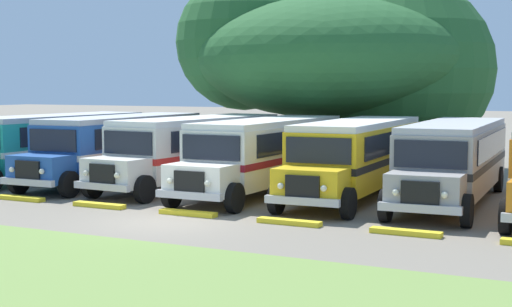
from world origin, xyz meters
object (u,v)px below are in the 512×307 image
at_px(parked_bus_slot_4, 357,154).
at_px(broad_shade_tree, 342,57).
at_px(parked_bus_slot_0, 55,143).
at_px(parked_bus_slot_3, 266,152).
at_px(parked_bus_slot_1, 120,145).
at_px(parked_bus_slot_2, 196,147).
at_px(parked_bus_slot_5, 454,158).

distance_m(parked_bus_slot_4, broad_shade_tree, 11.23).
distance_m(parked_bus_slot_0, parked_bus_slot_4, 13.95).
height_order(parked_bus_slot_0, parked_bus_slot_3, same).
bearing_deg(parked_bus_slot_1, parked_bus_slot_4, 90.07).
bearing_deg(parked_bus_slot_2, parked_bus_slot_1, -82.75).
distance_m(parked_bus_slot_1, parked_bus_slot_5, 14.16).
bearing_deg(broad_shade_tree, parked_bus_slot_3, -85.90).
relative_size(parked_bus_slot_1, parked_bus_slot_4, 1.00).
bearing_deg(parked_bus_slot_0, parked_bus_slot_1, 96.47).
height_order(parked_bus_slot_2, broad_shade_tree, broad_shade_tree).
height_order(parked_bus_slot_0, parked_bus_slot_4, same).
bearing_deg(parked_bus_slot_5, parked_bus_slot_2, -91.60).
bearing_deg(parked_bus_slot_0, broad_shade_tree, 137.33).
bearing_deg(parked_bus_slot_4, parked_bus_slot_0, -89.98).
bearing_deg(parked_bus_slot_2, parked_bus_slot_3, 85.73).
xyz_separation_m(parked_bus_slot_1, parked_bus_slot_2, (3.66, 0.26, 0.00)).
bearing_deg(parked_bus_slot_1, parked_bus_slot_2, 92.45).
relative_size(parked_bus_slot_2, broad_shade_tree, 0.71).
distance_m(parked_bus_slot_3, broad_shade_tree, 10.90).
height_order(parked_bus_slot_1, parked_bus_slot_5, same).
relative_size(parked_bus_slot_0, parked_bus_slot_5, 1.00).
xyz_separation_m(parked_bus_slot_4, parked_bus_slot_5, (3.51, 0.23, 0.00)).
bearing_deg(parked_bus_slot_3, parked_bus_slot_1, -92.04).
height_order(parked_bus_slot_3, broad_shade_tree, broad_shade_tree).
distance_m(parked_bus_slot_0, parked_bus_slot_3, 10.43).
bearing_deg(parked_bus_slot_5, parked_bus_slot_1, -90.94).
bearing_deg(parked_bus_slot_5, parked_bus_slot_4, -89.45).
height_order(parked_bus_slot_2, parked_bus_slot_5, same).
xyz_separation_m(parked_bus_slot_0, parked_bus_slot_5, (17.44, 0.87, 0.00)).
relative_size(parked_bus_slot_4, broad_shade_tree, 0.71).
distance_m(parked_bus_slot_1, parked_bus_slot_4, 10.65).
distance_m(parked_bus_slot_2, parked_bus_slot_5, 10.49).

